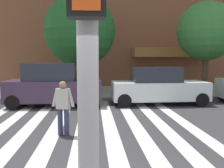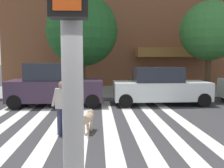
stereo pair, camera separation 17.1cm
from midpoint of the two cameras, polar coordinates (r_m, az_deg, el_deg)
ground_plane at (r=8.76m, az=-0.64°, el=-9.62°), size 160.00×160.00×0.00m
sidewalk_far at (r=17.22m, az=-1.88°, el=-1.75°), size 80.00×6.00×0.15m
crosswalk_stripes at (r=8.76m, az=-5.90°, el=-9.62°), size 7.65×10.66×0.01m
parked_car_behind_first at (r=12.92m, az=-12.01°, el=-0.30°), size 4.51×2.05×2.08m
parked_car_third_in_line at (r=13.16m, az=10.89°, el=-0.60°), size 4.71×1.92×1.87m
street_tree_nearest at (r=16.28m, az=-6.30°, el=11.62°), size 4.39×4.39×6.05m
street_tree_middle at (r=17.48m, az=20.93°, el=10.82°), size 3.67×3.67×5.69m
pedestrian_dog_walker at (r=7.88m, az=-10.22°, el=-4.54°), size 0.71×0.32×1.64m
dog_on_leash at (r=8.23m, az=-4.66°, el=-7.46°), size 0.39×1.00×0.65m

